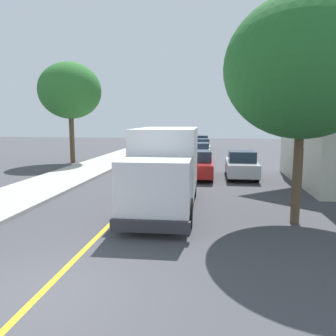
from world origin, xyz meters
TOP-DOWN VIEW (x-y plane):
  - ground_plane at (0.00, 0.00)m, footprint 120.00×120.00m
  - centre_line_yellow at (0.00, 10.00)m, footprint 0.16×56.00m
  - box_truck at (1.55, 7.19)m, footprint 2.57×7.24m
  - parked_car_near at (2.56, 14.28)m, footprint 1.88×4.43m
  - parked_car_mid at (2.30, 21.52)m, footprint 1.85×4.42m
  - parked_car_far at (2.24, 27.71)m, footprint 1.98×4.47m
  - parked_car_furthest at (1.98, 35.09)m, footprint 1.93×4.45m
  - parked_van_across at (5.20, 14.69)m, footprint 1.81×4.40m
  - street_tree_far_side at (6.29, 5.66)m, footprint 5.15×5.15m
  - street_tree_down_block at (-8.20, 20.18)m, footprint 5.05×5.05m

SIDE VIEW (x-z plane):
  - ground_plane at x=0.00m, z-range 0.00..0.00m
  - centre_line_yellow at x=0.00m, z-range 0.00..0.01m
  - parked_car_near at x=2.56m, z-range -0.04..1.63m
  - parked_car_mid at x=2.30m, z-range -0.04..1.63m
  - parked_car_far at x=2.24m, z-range -0.04..1.63m
  - parked_car_furthest at x=1.98m, z-range -0.04..1.63m
  - parked_van_across at x=5.20m, z-range -0.04..1.63m
  - box_truck at x=1.55m, z-range 0.17..3.37m
  - street_tree_far_side at x=6.29m, z-range 1.44..8.98m
  - street_tree_down_block at x=-8.20m, z-range 1.81..10.00m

